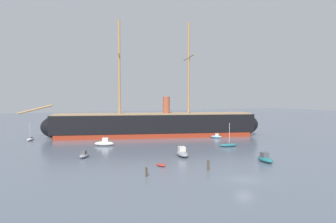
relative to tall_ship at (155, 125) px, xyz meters
name	(u,v)px	position (x,y,z in m)	size (l,w,h in m)	color
ground_plane	(244,180)	(-5.29, -47.36, -3.56)	(400.00, 400.00, 0.00)	slate
tall_ship	(155,125)	(0.00, 0.00, 0.00)	(67.50, 24.60, 33.21)	maroon
dinghy_foreground_left	(161,165)	(-12.89, -35.04, -3.33)	(1.58, 2.16, 0.47)	#B22D28
motorboat_foreground_right	(265,159)	(5.45, -39.66, -2.97)	(2.28, 4.26, 1.70)	#236670
motorboat_near_centre	(182,153)	(-5.81, -29.08, -2.89)	(2.59, 4.79, 1.91)	gray
motorboat_mid_left	(84,155)	(-23.52, -22.20, -3.08)	(2.74, 3.52, 1.37)	gray
sailboat_mid_right	(228,145)	(9.15, -23.42, -3.10)	(4.41, 2.07, 5.52)	#236670
motorboat_alongside_bow	(104,143)	(-16.89, -10.05, -2.89)	(4.93, 3.58, 1.91)	silver
motorboat_alongside_stern	(216,136)	(15.06, -9.49, -3.11)	(3.11, 3.01, 1.28)	#7FB2D6
sailboat_far_left	(30,139)	(-32.95, 6.64, -3.16)	(2.44, 3.78, 4.74)	silver
motorboat_far_right	(222,129)	(27.01, 5.11, -2.87)	(4.74, 2.09, 1.97)	#1E284C
mooring_piling_nearest	(208,165)	(-6.96, -40.44, -2.78)	(0.40, 0.40, 1.57)	#4C3D2D
mooring_piling_left_pair	(146,172)	(-17.32, -40.07, -2.89)	(0.30, 0.30, 1.34)	#423323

